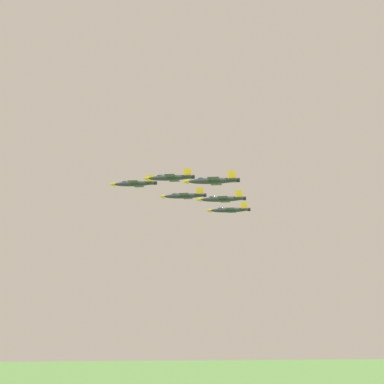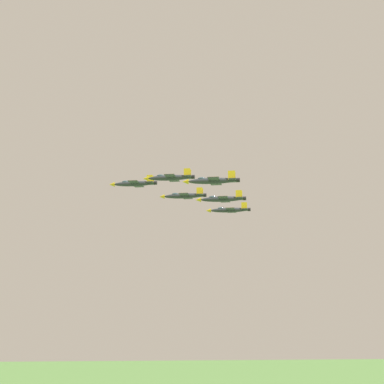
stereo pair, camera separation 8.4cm
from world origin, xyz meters
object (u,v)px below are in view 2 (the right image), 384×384
object	(u,v)px
jet_left_outer	(212,181)
jet_slot_rear	(222,199)
jet_left_wingman	(170,178)
jet_right_wingman	(184,196)
jet_right_outer	(229,210)
jet_lead	(134,183)

from	to	relation	value
jet_left_outer	jet_slot_rear	bearing A→B (deg)	-91.05
jet_left_outer	jet_slot_rear	world-z (taller)	jet_left_outer
jet_left_outer	jet_left_wingman	bearing A→B (deg)	-41.42
jet_right_wingman	jet_right_outer	distance (m)	21.72
jet_lead	jet_right_wingman	bearing A→B (deg)	-139.52
jet_slot_rear	jet_right_outer	bearing A→B (deg)	-90.12
jet_lead	jet_left_wingman	xyz separation A→B (m)	(17.42, 12.46, -1.64)
jet_lead	jet_slot_rear	distance (m)	33.35
jet_lead	jet_right_outer	xyz separation A→B (m)	(-18.99, 38.39, -5.93)
jet_right_wingman	jet_slot_rear	xyz separation A→B (m)	(17.42, 12.46, -4.53)
jet_right_wingman	jet_slot_rear	bearing A→B (deg)	140.49
jet_lead	jet_left_outer	distance (m)	43.33
jet_left_wingman	jet_right_wingman	size ratio (longest dim) A/B	0.97
jet_left_wingman	jet_right_wingman	bearing A→B (deg)	-90.04
jet_right_wingman	jet_right_outer	size ratio (longest dim) A/B	1.02
jet_right_outer	jet_left_wingman	bearing A→B (deg)	68.52
jet_lead	jet_right_outer	size ratio (longest dim) A/B	1.00
jet_left_wingman	jet_right_outer	distance (m)	44.90
jet_lead	jet_left_outer	xyz separation A→B (m)	(34.83, 24.93, -6.55)
jet_left_outer	jet_right_outer	bearing A→B (deg)	-91.05
jet_lead	jet_right_wingman	world-z (taller)	jet_lead
jet_lead	jet_right_wingman	size ratio (longest dim) A/B	0.98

